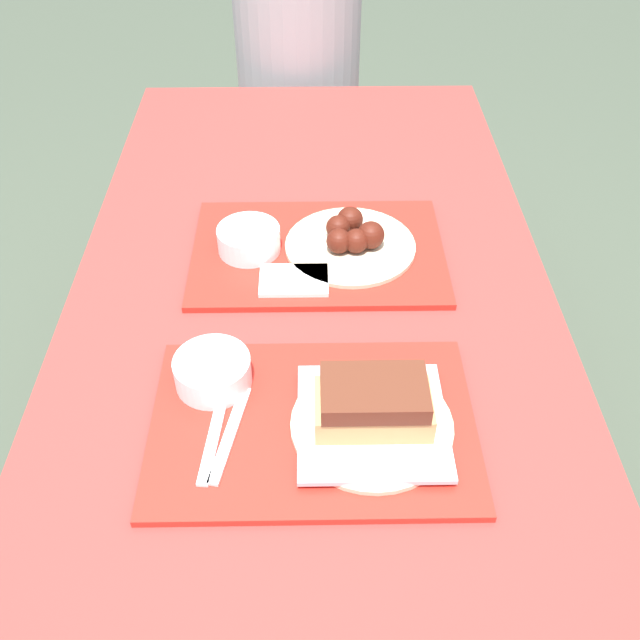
# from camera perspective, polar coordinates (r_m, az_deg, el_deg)

# --- Properties ---
(ground_plane) EXTENTS (12.00, 12.00, 0.00)m
(ground_plane) POSITION_cam_1_polar(r_m,az_deg,el_deg) (1.76, -0.31, -17.65)
(ground_plane) COLOR #424C3D
(picnic_table) EXTENTS (0.84, 1.77, 0.72)m
(picnic_table) POSITION_cam_1_polar(r_m,az_deg,el_deg) (1.24, -0.41, -2.90)
(picnic_table) COLOR maroon
(picnic_table) RESTS_ON ground_plane
(picnic_bench_far) EXTENTS (0.80, 0.28, 0.48)m
(picnic_bench_far) POSITION_cam_1_polar(r_m,az_deg,el_deg) (2.28, -0.68, 12.96)
(picnic_bench_far) COLOR maroon
(picnic_bench_far) RESTS_ON ground_plane
(tray_near) EXTENTS (0.46, 0.32, 0.01)m
(tray_near) POSITION_cam_1_polar(r_m,az_deg,el_deg) (1.02, -0.10, -8.32)
(tray_near) COLOR red
(tray_near) RESTS_ON picnic_table
(tray_far) EXTENTS (0.46, 0.32, 0.01)m
(tray_far) POSITION_cam_1_polar(r_m,az_deg,el_deg) (1.31, 0.05, 5.46)
(tray_far) COLOR red
(tray_far) RESTS_ON picnic_table
(bowl_coleslaw_near) EXTENTS (0.11, 0.11, 0.05)m
(bowl_coleslaw_near) POSITION_cam_1_polar(r_m,az_deg,el_deg) (1.06, -8.35, -3.98)
(bowl_coleslaw_near) COLOR white
(bowl_coleslaw_near) RESTS_ON tray_near
(brisket_sandwich_plate) EXTENTS (0.23, 0.23, 0.09)m
(brisket_sandwich_plate) POSITION_cam_1_polar(r_m,az_deg,el_deg) (0.99, 4.51, -7.33)
(brisket_sandwich_plate) COLOR beige
(brisket_sandwich_plate) RESTS_ON tray_near
(plastic_fork_near) EXTENTS (0.03, 0.17, 0.00)m
(plastic_fork_near) POSITION_cam_1_polar(r_m,az_deg,el_deg) (1.01, -8.20, -9.02)
(plastic_fork_near) COLOR white
(plastic_fork_near) RESTS_ON tray_near
(plastic_knife_near) EXTENTS (0.05, 0.17, 0.00)m
(plastic_knife_near) POSITION_cam_1_polar(r_m,az_deg,el_deg) (1.01, -6.94, -9.03)
(plastic_knife_near) COLOR white
(plastic_knife_near) RESTS_ON tray_near
(bowl_coleslaw_far) EXTENTS (0.11, 0.11, 0.05)m
(bowl_coleslaw_far) POSITION_cam_1_polar(r_m,az_deg,el_deg) (1.30, -5.52, 6.54)
(bowl_coleslaw_far) COLOR white
(bowl_coleslaw_far) RESTS_ON tray_far
(wings_plate_far) EXTENTS (0.24, 0.24, 0.06)m
(wings_plate_far) POSITION_cam_1_polar(r_m,az_deg,el_deg) (1.31, 2.71, 6.53)
(wings_plate_far) COLOR beige
(wings_plate_far) RESTS_ON tray_far
(napkin_far) EXTENTS (0.12, 0.08, 0.01)m
(napkin_far) POSITION_cam_1_polar(r_m,az_deg,el_deg) (1.23, -1.90, 3.21)
(napkin_far) COLOR white
(napkin_far) RESTS_ON tray_far
(person_seated_across) EXTENTS (0.35, 0.35, 0.73)m
(person_seated_across) POSITION_cam_1_polar(r_m,az_deg,el_deg) (2.11, -1.68, 22.09)
(person_seated_across) COLOR #9E9EA3
(person_seated_across) RESTS_ON picnic_bench_far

